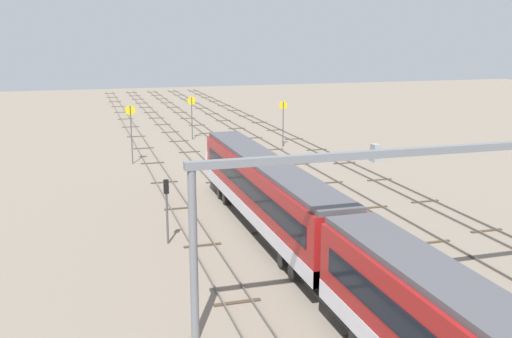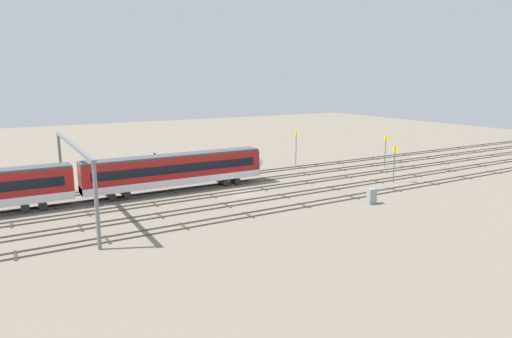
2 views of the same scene
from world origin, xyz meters
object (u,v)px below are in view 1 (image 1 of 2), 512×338
at_px(speed_sign_near_foreground, 131,126).
at_px(speed_sign_distant_end, 283,117).
at_px(signal_light_trackside_approach, 167,202).
at_px(overhead_gantry, 440,180).
at_px(relay_cabinet, 375,153).
at_px(speed_sign_far_trackside, 192,111).

height_order(speed_sign_near_foreground, speed_sign_distant_end, speed_sign_near_foreground).
bearing_deg(signal_light_trackside_approach, speed_sign_near_foreground, -0.14).
distance_m(overhead_gantry, speed_sign_distant_end, 42.36).
relative_size(speed_sign_distant_end, signal_light_trackside_approach, 1.29).
relative_size(speed_sign_near_foreground, relay_cabinet, 3.24).
bearing_deg(speed_sign_far_trackside, overhead_gantry, -177.03).
bearing_deg(speed_sign_distant_end, speed_sign_far_trackside, 49.34).
distance_m(overhead_gantry, relay_cabinet, 34.16).
bearing_deg(relay_cabinet, speed_sign_distant_end, 31.17).
height_order(speed_sign_distant_end, relay_cabinet, speed_sign_distant_end).
bearing_deg(speed_sign_near_foreground, overhead_gantry, -163.31).
xyz_separation_m(overhead_gantry, speed_sign_far_trackside, (49.78, 2.58, -2.73)).
height_order(overhead_gantry, speed_sign_far_trackside, overhead_gantry).
bearing_deg(speed_sign_near_foreground, relay_cabinet, -104.55).
distance_m(speed_sign_distant_end, signal_light_trackside_approach, 34.38).
xyz_separation_m(speed_sign_far_trackside, speed_sign_distant_end, (-8.05, -9.38, -0.06)).
bearing_deg(relay_cabinet, speed_sign_far_trackside, 40.19).
relative_size(overhead_gantry, speed_sign_distant_end, 4.49).
xyz_separation_m(overhead_gantry, speed_sign_distant_end, (41.72, -6.79, -2.78)).
bearing_deg(signal_light_trackside_approach, speed_sign_distant_end, -31.69).
bearing_deg(relay_cabinet, signal_light_trackside_approach, 127.06).
bearing_deg(overhead_gantry, speed_sign_distant_end, -9.25).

